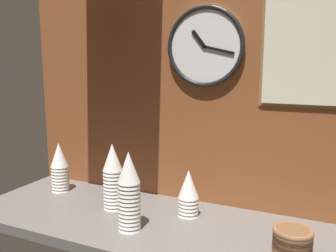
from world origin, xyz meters
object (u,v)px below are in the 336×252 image
(cup_stack_center_right, at_px, (188,193))
(cup_stack_far_left, at_px, (60,167))
(wall_clock, at_px, (205,47))
(bowl_stack_far_right, at_px, (292,239))
(cup_stack_center_left, at_px, (113,176))
(menu_board, at_px, (322,47))
(cup_stack_center, at_px, (129,191))

(cup_stack_center_right, bearing_deg, cup_stack_far_left, 179.24)
(cup_stack_far_left, distance_m, wall_clock, 0.89)
(cup_stack_center_right, bearing_deg, bowl_stack_far_right, -16.65)
(cup_stack_far_left, xyz_separation_m, wall_clock, (0.68, 0.14, 0.56))
(cup_stack_center_right, distance_m, cup_stack_center_left, 0.33)
(wall_clock, bearing_deg, menu_board, 1.15)
(cup_stack_center_right, relative_size, wall_clock, 0.58)
(cup_stack_center_right, bearing_deg, wall_clock, 86.07)
(cup_stack_center_left, distance_m, bowl_stack_far_right, 0.74)
(cup_stack_far_left, bearing_deg, cup_stack_center_left, -11.73)
(bowl_stack_far_right, distance_m, menu_board, 0.68)
(cup_stack_far_left, xyz_separation_m, menu_board, (1.12, 0.14, 0.55))
(cup_stack_center_left, bearing_deg, bowl_stack_far_right, -4.65)
(cup_stack_center_left, bearing_deg, menu_board, 15.85)
(cup_stack_center, bearing_deg, cup_stack_center_right, 53.39)
(cup_stack_center_right, distance_m, menu_board, 0.74)
(cup_stack_center_right, distance_m, cup_stack_far_left, 0.67)
(cup_stack_center_right, xyz_separation_m, cup_stack_center, (-0.15, -0.21, 0.05))
(wall_clock, xyz_separation_m, menu_board, (0.44, 0.01, -0.01))
(cup_stack_center, distance_m, wall_clock, 0.65)
(cup_stack_center_left, height_order, cup_stack_center, cup_stack_center)
(cup_stack_center_left, relative_size, cup_stack_far_left, 1.19)
(cup_stack_far_left, bearing_deg, menu_board, 7.38)
(cup_stack_center, relative_size, bowl_stack_far_right, 2.29)
(bowl_stack_far_right, xyz_separation_m, menu_board, (0.04, 0.28, 0.62))
(cup_stack_center_left, bearing_deg, cup_stack_far_left, 168.27)
(bowl_stack_far_right, relative_size, menu_board, 0.29)
(cup_stack_center_left, xyz_separation_m, menu_board, (0.77, 0.22, 0.53))
(cup_stack_far_left, bearing_deg, cup_stack_center_right, -0.76)
(wall_clock, bearing_deg, cup_stack_center_left, -147.34)
(cup_stack_far_left, distance_m, menu_board, 1.25)
(cup_stack_center, bearing_deg, bowl_stack_far_right, 8.27)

